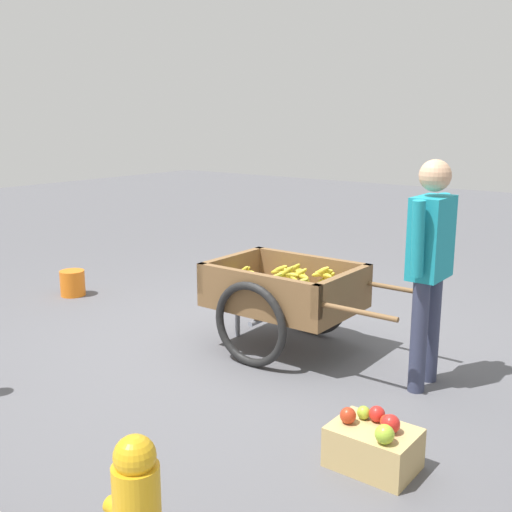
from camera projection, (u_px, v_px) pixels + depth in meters
ground_plane at (238, 348)px, 4.95m from camera, size 24.00×24.00×0.00m
fruit_cart at (286, 295)px, 4.84m from camera, size 1.66×0.95×0.69m
vendor_person at (430, 255)px, 4.05m from camera, size 0.21×0.57×1.54m
plastic_bucket at (73, 283)px, 6.36m from camera, size 0.25×0.25×0.26m
apple_crate at (374, 445)px, 3.23m from camera, size 0.44×0.32×0.32m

